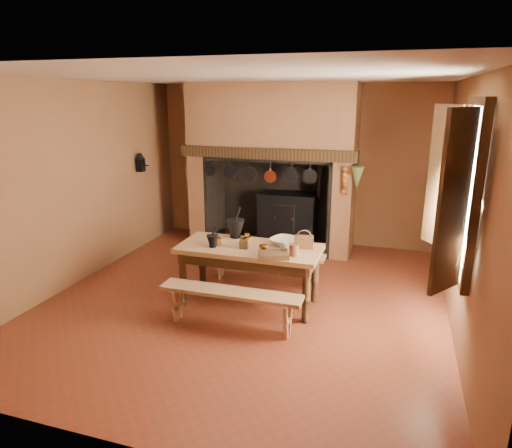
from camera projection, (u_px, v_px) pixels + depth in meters
The scene contains 28 objects.
floor at pixel (246, 299), 6.01m from camera, with size 5.50×5.50×0.00m, color maroon.
ceiling at pixel (245, 76), 5.25m from camera, with size 5.50×5.50×0.00m, color silver.
back_wall at pixel (295, 164), 8.15m from camera, with size 5.00×0.02×2.80m, color brown.
wall_left at pixel (76, 184), 6.36m from camera, with size 0.02×5.50×2.80m, color brown.
wall_right at pixel (466, 210), 4.90m from camera, with size 0.02×5.50×2.80m, color brown.
wall_front at pixel (115, 276), 3.11m from camera, with size 5.00×0.02×2.80m, color brown.
chimney_breast at pixel (273, 143), 7.72m from camera, with size 2.95×0.96×2.80m.
iron_range at pixel (288, 218), 8.13m from camera, with size 1.12×0.55×1.60m.
hearth_pans at pixel (231, 237), 8.32m from camera, with size 0.51×0.62×0.20m.
hanging_pans at pixel (262, 174), 7.40m from camera, with size 1.92×0.29×0.27m.
onion_string at pixel (345, 181), 7.00m from camera, with size 0.12×0.10×0.46m, color #944B1B, non-canonical shape.
herb_bunch at pixel (357, 178), 6.93m from camera, with size 0.20×0.20×0.35m, color #5C6831.
window at pixel (457, 189), 4.49m from camera, with size 0.39×1.75×1.76m.
wall_coffee_mill at pixel (140, 161), 7.72m from camera, with size 0.23×0.16×0.31m.
work_table at pixel (250, 256), 5.73m from camera, with size 1.78×0.79×0.77m.
bench_front at pixel (230, 300), 5.18m from camera, with size 1.66×0.29×0.47m.
bench_back at pixel (265, 259), 6.44m from camera, with size 1.70×0.30×0.48m.
mortar_large at pixel (235, 228), 6.02m from camera, with size 0.24×0.24×0.41m.
mortar_small at pixel (213, 240), 5.65m from camera, with size 0.15×0.15×0.26m.
coffee_grinder at pixel (244, 243), 5.61m from camera, with size 0.15×0.12×0.16m.
brass_mug_a at pixel (218, 242), 5.73m from camera, with size 0.08×0.08×0.10m, color #B6832A.
brass_mug_b at pixel (247, 236), 6.00m from camera, with size 0.07×0.07×0.08m, color #B6832A.
mixing_bowl at pixel (285, 242), 5.74m from camera, with size 0.36×0.36×0.09m, color beige.
stoneware_crock at pixel (294, 250), 5.34m from camera, with size 0.11×0.11×0.14m, color #522E1E.
glass_jar at pixel (283, 247), 5.45m from camera, with size 0.08×0.08×0.14m, color beige.
wicker_basket at pixel (304, 241), 5.65m from camera, with size 0.26×0.21×0.23m.
wooden_tray at pixel (273, 255), 5.30m from camera, with size 0.34×0.25×0.06m, color #382211.
brass_cup at pixel (263, 248), 5.50m from camera, with size 0.11×0.11×0.08m, color #B6832A.
Camera 1 is at (1.79, -5.21, 2.59)m, focal length 32.00 mm.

